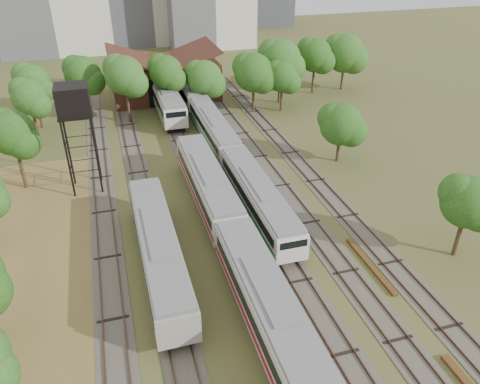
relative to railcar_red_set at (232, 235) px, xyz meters
name	(u,v)px	position (x,y,z in m)	size (l,w,h in m)	color
dry_grass_patch	(17,368)	(-16.00, -7.16, -1.96)	(14.00, 60.00, 0.04)	brown
tracks	(219,195)	(1.33, 9.84, -1.94)	(24.60, 80.00, 0.19)	#4C473D
railcar_red_set	(232,235)	(0.00, 0.00, 0.00)	(3.03, 34.58, 3.74)	black
railcar_green_set	(214,129)	(4.00, 22.77, -0.18)	(2.75, 52.08, 3.40)	black
railcar_rear	(167,100)	(0.00, 34.33, 0.05)	(3.10, 16.08, 3.83)	black
old_grey_coach	(159,249)	(-6.00, -0.11, -0.02)	(2.90, 18.00, 3.58)	black
water_tower	(73,103)	(-11.29, 15.16, 7.23)	(3.16, 3.16, 10.92)	black
rail_pile_far	(370,265)	(10.20, -4.62, -1.86)	(0.46, 7.30, 0.24)	brown
maintenance_shed	(164,77)	(1.00, 42.82, 0.93)	(16.45, 11.55, 7.58)	#3C1A16
tree_band_far	(230,67)	(9.60, 34.98, 3.97)	(51.71, 11.31, 9.50)	#382616
tree_band_right	(342,120)	(16.67, 13.90, 2.86)	(5.84, 40.51, 7.26)	#382616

